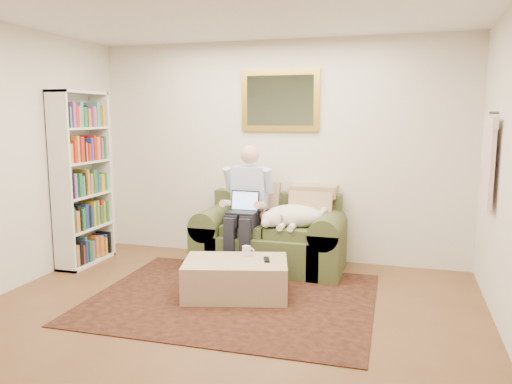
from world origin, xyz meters
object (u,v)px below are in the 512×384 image
at_px(sofa, 270,243).
at_px(coffee_mug, 246,251).
at_px(ottoman, 236,278).
at_px(seated_man, 245,209).
at_px(sleeping_dog, 294,216).
at_px(bookshelf, 82,179).
at_px(laptop, 243,207).

bearing_deg(sofa, coffee_mug, -91.81).
relative_size(sofa, ottoman, 1.70).
height_order(seated_man, coffee_mug, seated_man).
height_order(sleeping_dog, coffee_mug, sleeping_dog).
bearing_deg(bookshelf, sleeping_dog, 8.47).
xyz_separation_m(sofa, coffee_mug, (-0.03, -0.81, 0.12)).
relative_size(laptop, coffee_mug, 3.22).
relative_size(ottoman, bookshelf, 0.49).
bearing_deg(sleeping_dog, bookshelf, -171.53).
bearing_deg(seated_man, laptop, -90.00).
bearing_deg(ottoman, sleeping_dog, 67.39).
distance_m(sofa, sleeping_dog, 0.47).
xyz_separation_m(seated_man, laptop, (-0.00, -0.06, 0.03)).
bearing_deg(sleeping_dog, ottoman, -112.61).
xyz_separation_m(sofa, laptop, (-0.25, -0.22, 0.45)).
relative_size(sleeping_dog, coffee_mug, 6.83).
bearing_deg(coffee_mug, laptop, 110.49).
relative_size(seated_man, sleeping_dog, 2.04).
xyz_separation_m(ottoman, bookshelf, (-2.05, 0.54, 0.82)).
bearing_deg(sofa, laptop, -138.98).
bearing_deg(sleeping_dog, seated_man, -172.87).
bearing_deg(laptop, ottoman, -77.62).
relative_size(seated_man, ottoman, 1.43).
bearing_deg(laptop, sleeping_dog, 13.64).
distance_m(sofa, bookshelf, 2.29).
height_order(seated_man, ottoman, seated_man).
bearing_deg(laptop, seated_man, 90.00).
relative_size(ottoman, coffee_mug, 9.78).
height_order(sofa, laptop, laptop).
distance_m(laptop, coffee_mug, 0.72).
bearing_deg(sofa, seated_man, -148.55).
relative_size(sleeping_dog, ottoman, 0.70).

